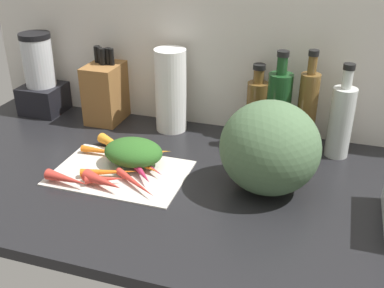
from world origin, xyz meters
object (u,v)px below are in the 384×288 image
(carrot_5, at_px, (145,153))
(carrot_6, at_px, (143,165))
(bottle_2, at_px, (307,110))
(blender_appliance, at_px, (41,79))
(carrot_2, at_px, (141,172))
(carrot_12, at_px, (109,172))
(carrot_7, at_px, (103,181))
(carrot_9, at_px, (146,164))
(bottle_0, at_px, (257,107))
(carrot_8, at_px, (105,179))
(carrot_0, at_px, (150,152))
(cutting_board, at_px, (120,172))
(bottle_3, at_px, (341,120))
(knife_block, at_px, (107,91))
(carrot_4, at_px, (136,183))
(paper_towel_roll, at_px, (171,91))
(carrot_10, at_px, (67,179))
(carrot_3, at_px, (106,152))
(carrot_1, at_px, (119,147))
(carrot_11, at_px, (137,151))
(winter_squash, at_px, (270,148))
(bottle_1, at_px, (278,109))

(carrot_5, bearing_deg, carrot_6, -71.64)
(carrot_6, bearing_deg, bottle_2, 33.89)
(carrot_5, distance_m, blender_appliance, 0.56)
(carrot_2, distance_m, carrot_12, 0.09)
(carrot_7, bearing_deg, carrot_9, 63.04)
(bottle_0, bearing_deg, carrot_8, -127.61)
(carrot_0, bearing_deg, carrot_9, -76.78)
(cutting_board, bearing_deg, bottle_3, 27.77)
(carrot_0, distance_m, knife_block, 0.35)
(carrot_4, distance_m, bottle_2, 0.55)
(carrot_6, bearing_deg, bottle_0, 51.79)
(carrot_6, height_order, paper_towel_roll, paper_towel_roll)
(carrot_8, bearing_deg, cutting_board, 80.91)
(carrot_10, bearing_deg, bottle_3, 31.07)
(carrot_0, distance_m, carrot_7, 0.21)
(carrot_2, relative_size, carrot_12, 0.77)
(carrot_12, bearing_deg, carrot_7, -77.89)
(carrot_6, xyz_separation_m, paper_towel_roll, (-0.02, 0.30, 0.12))
(cutting_board, xyz_separation_m, carrot_3, (-0.08, 0.08, 0.01))
(carrot_0, bearing_deg, blender_appliance, 156.88)
(carrot_1, relative_size, carrot_2, 1.48)
(carrot_8, xyz_separation_m, bottle_0, (0.33, 0.42, 0.08))
(cutting_board, bearing_deg, paper_towel_roll, 83.82)
(carrot_9, bearing_deg, carrot_1, 150.44)
(carrot_11, bearing_deg, carrot_1, -179.86)
(carrot_1, height_order, bottle_0, bottle_0)
(carrot_0, xyz_separation_m, winter_squash, (0.36, -0.06, 0.10))
(carrot_6, relative_size, paper_towel_roll, 0.44)
(carrot_12, bearing_deg, carrot_8, -80.63)
(blender_appliance, bearing_deg, carrot_0, -23.12)
(carrot_1, xyz_separation_m, carrot_7, (0.05, -0.20, 0.00))
(cutting_board, xyz_separation_m, carrot_2, (0.07, -0.01, 0.02))
(bottle_2, bearing_deg, bottle_1, -174.36)
(carrot_2, bearing_deg, carrot_11, 119.18)
(carrot_7, relative_size, bottle_2, 0.39)
(carrot_0, xyz_separation_m, bottle_0, (0.27, 0.24, 0.08))
(carrot_1, height_order, bottle_3, bottle_3)
(carrot_7, xyz_separation_m, carrot_11, (0.01, 0.20, -0.00))
(carrot_9, xyz_separation_m, blender_appliance, (-0.52, 0.28, 0.10))
(winter_squash, relative_size, knife_block, 1.01)
(carrot_7, distance_m, paper_towel_roll, 0.43)
(carrot_6, relative_size, blender_appliance, 0.42)
(carrot_8, relative_size, knife_block, 0.40)
(cutting_board, height_order, carrot_8, carrot_8)
(carrot_0, xyz_separation_m, carrot_11, (-0.04, -0.00, 0.00))
(carrot_1, relative_size, paper_towel_roll, 0.65)
(carrot_1, relative_size, blender_appliance, 0.62)
(carrot_1, distance_m, carrot_11, 0.06)
(carrot_12, bearing_deg, carrot_4, -17.89)
(carrot_10, bearing_deg, knife_block, 102.96)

